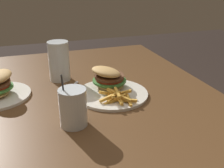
# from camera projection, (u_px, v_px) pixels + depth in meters

# --- Properties ---
(dining_table) EXTENTS (1.43, 1.17, 0.76)m
(dining_table) POSITION_uv_depth(u_px,v_px,m) (66.00, 145.00, 0.88)
(dining_table) COLOR brown
(dining_table) RESTS_ON ground_plane
(meal_plate_near) EXTENTS (0.26, 0.26, 0.10)m
(meal_plate_near) POSITION_uv_depth(u_px,v_px,m) (110.00, 84.00, 0.97)
(meal_plate_near) COLOR silver
(meal_plate_near) RESTS_ON dining_table
(beer_glass) EXTENTS (0.08, 0.08, 0.16)m
(beer_glass) POSITION_uv_depth(u_px,v_px,m) (59.00, 62.00, 1.07)
(beer_glass) COLOR silver
(beer_glass) RESTS_ON dining_table
(juice_glass) EXTENTS (0.08, 0.08, 0.16)m
(juice_glass) POSITION_uv_depth(u_px,v_px,m) (73.00, 108.00, 0.76)
(juice_glass) COLOR silver
(juice_glass) RESTS_ON dining_table
(spoon) EXTENTS (0.16, 0.10, 0.01)m
(spoon) POSITION_uv_depth(u_px,v_px,m) (67.00, 94.00, 0.96)
(spoon) COLOR silver
(spoon) RESTS_ON dining_table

